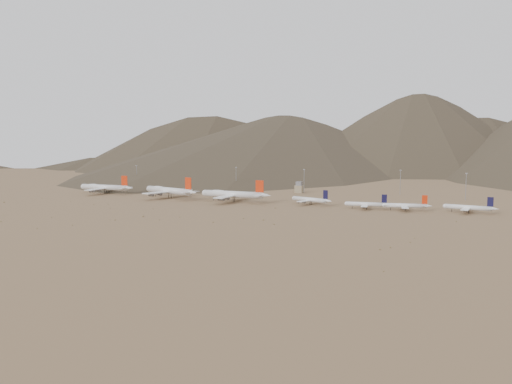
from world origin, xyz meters
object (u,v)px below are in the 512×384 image
at_px(widebody_east, 233,194).
at_px(widebody_centre, 169,191).
at_px(widebody_west, 105,187).
at_px(narrowbody_b, 367,204).
at_px(control_tower, 299,188).
at_px(narrowbody_a, 311,200).

bearing_deg(widebody_east, widebody_centre, 178.53).
height_order(widebody_west, widebody_centre, widebody_centre).
distance_m(widebody_west, widebody_east, 155.93).
bearing_deg(narrowbody_b, control_tower, 125.79).
bearing_deg(narrowbody_a, widebody_centre, -159.08).
distance_m(widebody_centre, narrowbody_b, 191.89).
distance_m(widebody_centre, control_tower, 139.39).
distance_m(widebody_west, narrowbody_b, 277.13).
bearing_deg(narrowbody_a, widebody_west, -161.95).
height_order(widebody_centre, narrowbody_b, widebody_centre).
xyz_separation_m(narrowbody_a, narrowbody_b, (50.12, -8.71, -0.43)).
xyz_separation_m(widebody_east, control_tower, (31.11, 99.02, -1.82)).
relative_size(widebody_west, widebody_east, 0.94).
height_order(narrowbody_a, narrowbody_b, narrowbody_a).
distance_m(narrowbody_b, control_tower, 134.27).
xyz_separation_m(widebody_centre, control_tower, (101.56, 95.45, -2.08)).
xyz_separation_m(widebody_centre, widebody_east, (70.46, -3.58, -0.26)).
xyz_separation_m(widebody_west, control_tower, (186.57, 86.92, -1.42)).
distance_m(narrowbody_a, control_tower, 99.18).
distance_m(widebody_east, narrowbody_a, 71.78).
xyz_separation_m(narrowbody_b, control_tower, (-90.26, 99.40, 1.26)).
height_order(widebody_west, control_tower, widebody_west).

